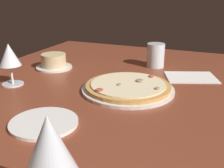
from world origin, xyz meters
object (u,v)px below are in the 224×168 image
Objects in this scene: pizza_main at (128,87)px; side_plate at (44,123)px; wine_glass_near at (9,57)px; wine_glass_far at (50,150)px; paper_menu at (191,77)px; water_glass at (156,57)px; ramekin_on_saucer at (54,62)px.

side_plate is at bearing 158.91° from pizza_main.
wine_glass_near is at bearing 53.58° from side_plate.
wine_glass_near is (45.98, 48.28, -2.31)cm from wine_glass_far.
pizza_main reaches higher than paper_menu.
side_plate is at bearing 129.90° from paper_menu.
pizza_main is 3.07× the size of water_glass.
wine_glass_near reaches higher than side_plate.
wine_glass_far is 79.96cm from paper_menu.
ramekin_on_saucer is 56.39cm from paper_menu.
water_glass is (41.95, -41.11, -5.90)cm from wine_glass_near.
water_glass is at bearing -11.67° from side_plate.
pizza_main is 32.96cm from side_plate.
ramekin_on_saucer is 83.64cm from wine_glass_far.
water_glass reaches higher than ramekin_on_saucer.
ramekin_on_saucer is 0.82× the size of paper_menu.
side_plate is at bearing 38.61° from wine_glass_far.
ramekin_on_saucer is 0.85× the size of wine_glass_far.
wine_glass_far reaches higher than wine_glass_near.
pizza_main is 2.04× the size of ramekin_on_saucer.
water_glass is at bearing 4.66° from wine_glass_far.
paper_menu is (22.50, -17.59, -1.07)cm from pizza_main.
wine_glass_near is 0.84× the size of side_plate.
ramekin_on_saucer is (13.08, 37.95, 1.52)cm from pizza_main.
paper_menu is at bearing -119.90° from water_glass.
paper_menu is (53.24, -29.44, -0.30)cm from side_plate.
wine_glass_far is at bearing -141.39° from side_plate.
paper_menu is (32.47, -57.60, -10.07)cm from wine_glass_near.
ramekin_on_saucer is 51.05cm from side_plate.
wine_glass_near is at bearing 174.89° from ramekin_on_saucer.
water_glass reaches higher than paper_menu.
wine_glass_near reaches higher than ramekin_on_saucer.
pizza_main is at bearing 120.83° from paper_menu.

